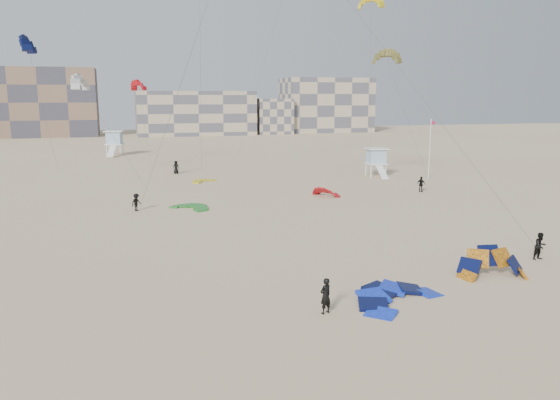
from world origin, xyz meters
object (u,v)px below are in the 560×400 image
object	(u,v)px
kite_ground_blue	(396,301)
kitesurfer_main	(326,296)
lifeguard_tower_near	(376,162)
kite_ground_orange	(492,277)

from	to	relation	value
kite_ground_blue	kitesurfer_main	bearing A→B (deg)	159.53
lifeguard_tower_near	kite_ground_orange	bearing A→B (deg)	-100.59
kite_ground_orange	kitesurfer_main	xyz separation A→B (m)	(-11.31, -2.44, 0.89)
kite_ground_blue	lifeguard_tower_near	xyz separation A→B (m)	(18.91, 41.42, 1.85)
kite_ground_blue	kite_ground_orange	distance (m)	7.44
kite_ground_orange	lifeguard_tower_near	distance (m)	41.28
kite_ground_orange	kite_ground_blue	bearing A→B (deg)	-156.78
kite_ground_blue	kite_ground_orange	bearing A→B (deg)	-13.47
kite_ground_blue	lifeguard_tower_near	distance (m)	45.57
kite_ground_orange	kitesurfer_main	world-z (taller)	kite_ground_orange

